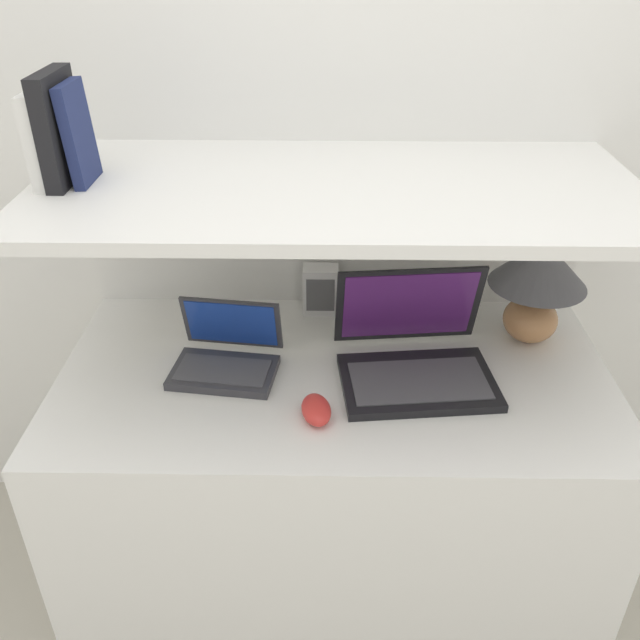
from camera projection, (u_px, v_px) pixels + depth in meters
wall_back at (337, 135)px, 1.72m from camera, size 6.00×0.05×2.40m
desk at (333, 488)px, 1.79m from camera, size 1.30×0.69×0.76m
back_riser at (334, 348)px, 2.00m from camera, size 1.30×0.04×1.17m
shelf at (337, 189)px, 1.44m from camera, size 1.30×0.62×0.03m
table_lamp at (538, 276)px, 1.63m from camera, size 0.24×0.24×0.28m
laptop_large at (415, 356)px, 1.57m from camera, size 0.38×0.33×0.24m
laptop_small at (226, 356)px, 1.59m from camera, size 0.26×0.22×0.16m
computer_mouse at (316, 410)px, 1.45m from camera, size 0.08×0.11×0.04m
router_box at (321, 290)px, 1.81m from camera, size 0.09×0.06×0.13m
book_white at (43, 137)px, 1.39m from camera, size 0.03×0.15×0.19m
book_black at (58, 129)px, 1.38m from camera, size 0.04×0.17×0.23m
book_navy at (78, 134)px, 1.39m from camera, size 0.03×0.12×0.21m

